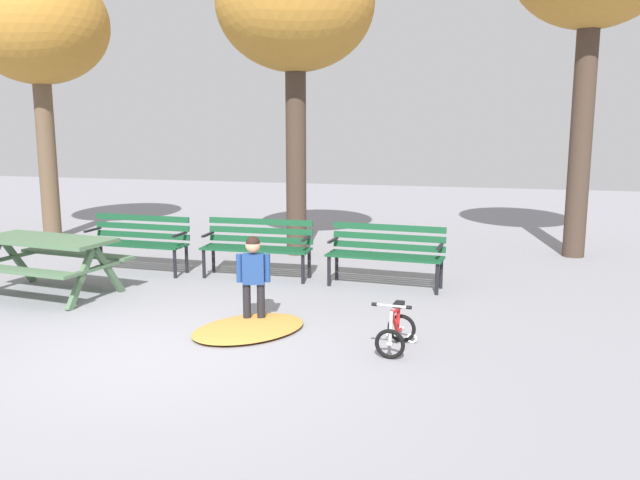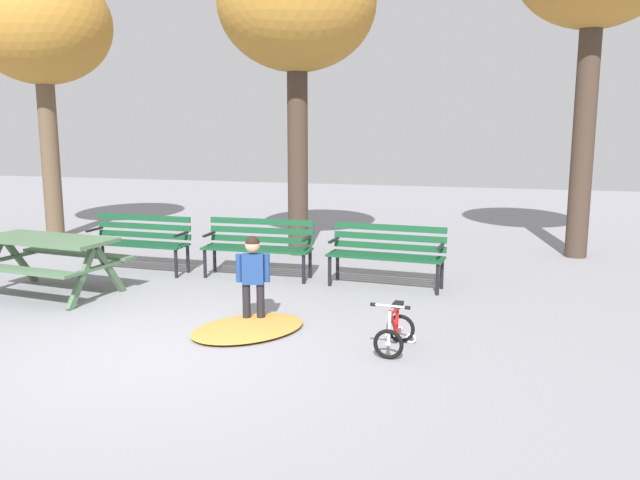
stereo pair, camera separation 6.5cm
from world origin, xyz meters
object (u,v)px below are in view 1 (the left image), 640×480
Objects in this scene: picnic_table at (46,251)px; park_bench_left at (258,243)px; park_bench_right at (386,250)px; kids_bicycle at (396,331)px; child_standing at (253,273)px; park_bench_far_left at (138,238)px.

picnic_table is 2.87m from park_bench_left.
kids_bicycle is at bearing -78.61° from park_bench_right.
park_bench_left reaches higher than picnic_table.
child_standing is at bearing -119.38° from park_bench_right.
park_bench_right is at bearing 60.62° from child_standing.
child_standing reaches higher than picnic_table.
park_bench_far_left and park_bench_right have the same top height.
child_standing reaches higher than park_bench_far_left.
picnic_table is 4.87m from kids_bicycle.
picnic_table is 4.53m from park_bench_right.
picnic_table reaches higher than kids_bicycle.
park_bench_far_left is 0.99× the size of park_bench_right.
park_bench_far_left and park_bench_left have the same top height.
child_standing is at bearing -8.86° from picnic_table.
picnic_table is at bearing -159.21° from park_bench_right.
picnic_table is at bearing 168.48° from kids_bicycle.
picnic_table is 1.95× the size of child_standing.
kids_bicycle is at bearing -16.19° from child_standing.
park_bench_right is (3.80, 0.04, 0.00)m from park_bench_far_left.
child_standing is (-1.17, -2.09, 0.08)m from park_bench_right.
park_bench_right reaches higher than kids_bicycle.
kids_bicycle is (2.43, -2.64, -0.31)m from park_bench_left.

